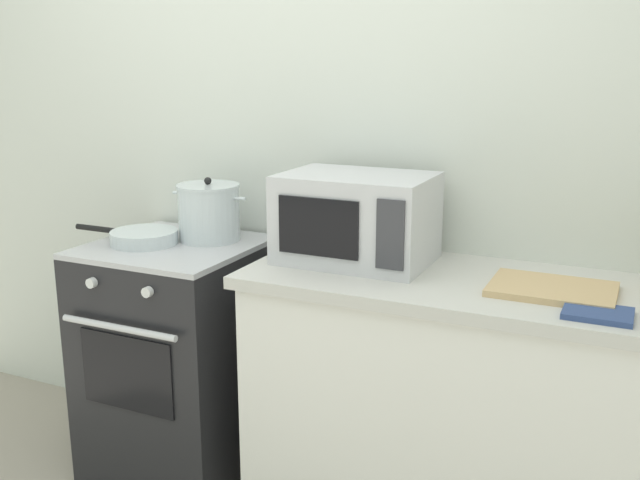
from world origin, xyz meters
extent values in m
cube|color=silver|center=(0.30, 0.97, 1.25)|extent=(4.40, 0.10, 2.50)
cube|color=white|center=(0.90, 0.62, 0.44)|extent=(1.64, 0.56, 0.88)
cube|color=beige|center=(0.90, 0.62, 0.90)|extent=(1.70, 0.60, 0.04)
cube|color=black|center=(-0.35, 0.60, 0.45)|extent=(0.60, 0.60, 0.90)
cube|color=#B7B7BC|center=(-0.35, 0.60, 0.91)|extent=(0.60, 0.60, 0.02)
cube|color=black|center=(-0.35, 0.30, 0.52)|extent=(0.39, 0.01, 0.28)
cylinder|color=silver|center=(-0.35, 0.27, 0.70)|extent=(0.48, 0.02, 0.02)
cylinder|color=silver|center=(-0.47, 0.29, 0.84)|extent=(0.04, 0.02, 0.04)
cylinder|color=silver|center=(-0.23, 0.29, 0.84)|extent=(0.04, 0.02, 0.04)
cylinder|color=silver|center=(-0.26, 0.72, 1.02)|extent=(0.23, 0.23, 0.20)
cylinder|color=silver|center=(-0.26, 0.72, 1.13)|extent=(0.24, 0.24, 0.01)
sphere|color=black|center=(-0.26, 0.72, 1.15)|extent=(0.03, 0.03, 0.03)
cylinder|color=silver|center=(-0.40, 0.72, 1.09)|extent=(0.05, 0.01, 0.01)
cylinder|color=silver|center=(-0.12, 0.72, 1.09)|extent=(0.05, 0.01, 0.01)
cylinder|color=silver|center=(-0.45, 0.56, 0.95)|extent=(0.25, 0.25, 0.05)
cylinder|color=black|center=(-0.68, 0.56, 0.96)|extent=(0.20, 0.02, 0.02)
cube|color=silver|center=(0.36, 0.68, 1.07)|extent=(0.50, 0.36, 0.30)
cube|color=black|center=(0.30, 0.50, 1.07)|extent=(0.28, 0.01, 0.19)
cube|color=#38383D|center=(0.55, 0.50, 1.07)|extent=(0.09, 0.01, 0.22)
cube|color=tan|center=(1.02, 0.60, 0.93)|extent=(0.36, 0.26, 0.02)
cube|color=#33477A|center=(1.16, 0.44, 0.93)|extent=(0.18, 0.14, 0.02)
camera|label=1|loc=(1.26, -1.54, 1.59)|focal=40.40mm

